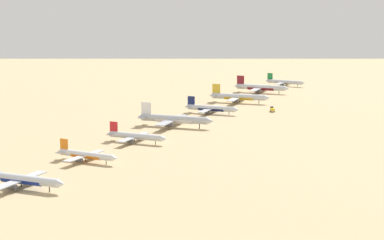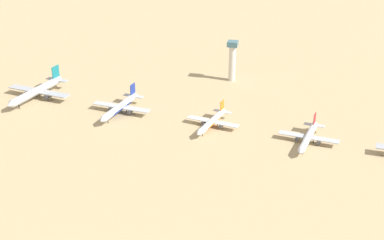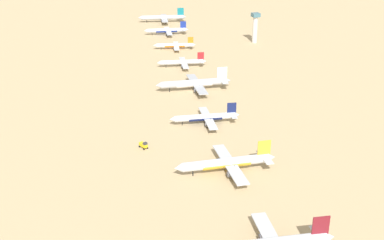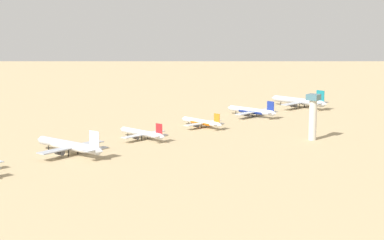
% 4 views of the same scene
% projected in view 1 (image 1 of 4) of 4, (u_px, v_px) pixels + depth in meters
% --- Properties ---
extents(ground_plane, '(2850.79, 2850.79, 0.00)m').
position_uv_depth(ground_plane, '(179.00, 126.00, 507.26)').
color(ground_plane, tan).
extents(parked_jet_1, '(46.27, 37.78, 13.36)m').
position_uv_depth(parked_jet_1, '(21.00, 179.00, 348.22)').
color(parked_jet_1, silver).
rests_on(parked_jet_1, ground).
extents(parked_jet_2, '(38.94, 31.94, 11.31)m').
position_uv_depth(parked_jet_2, '(86.00, 155.00, 402.31)').
color(parked_jet_2, silver).
rests_on(parked_jet_2, ground).
extents(parked_jet_3, '(40.93, 33.45, 11.83)m').
position_uv_depth(parked_jet_3, '(135.00, 136.00, 452.53)').
color(parked_jet_3, silver).
rests_on(parked_jet_3, ground).
extents(parked_jet_4, '(54.82, 44.57, 15.80)m').
position_uv_depth(parked_jet_4, '(174.00, 119.00, 504.49)').
color(parked_jet_4, '#B2B7C1').
rests_on(parked_jet_4, ground).
extents(parked_jet_5, '(43.00, 35.04, 12.40)m').
position_uv_depth(parked_jet_5, '(211.00, 108.00, 557.64)').
color(parked_jet_5, silver).
rests_on(parked_jet_5, ground).
extents(parked_jet_6, '(51.38, 41.71, 14.82)m').
position_uv_depth(parked_jet_6, '(238.00, 97.00, 611.05)').
color(parked_jet_6, silver).
rests_on(parked_jet_6, ground).
extents(parked_jet_7, '(51.26, 41.77, 14.78)m').
position_uv_depth(parked_jet_7, '(260.00, 87.00, 669.68)').
color(parked_jet_7, silver).
rests_on(parked_jet_7, ground).
extents(parked_jet_8, '(40.20, 32.96, 11.68)m').
position_uv_depth(parked_jet_8, '(284.00, 82.00, 717.70)').
color(parked_jet_8, silver).
rests_on(parked_jet_8, ground).
extents(service_truck, '(4.52, 5.70, 3.90)m').
position_uv_depth(service_truck, '(272.00, 109.00, 567.52)').
color(service_truck, yellow).
rests_on(service_truck, ground).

